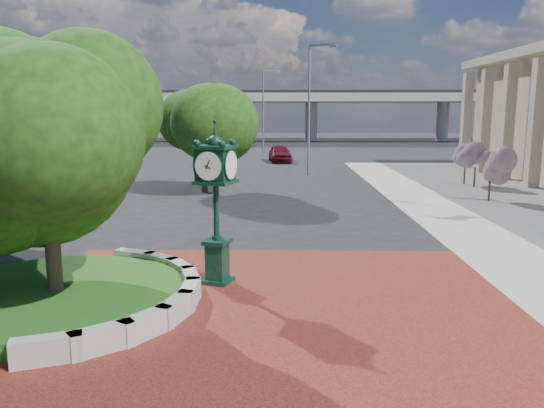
{
  "coord_description": "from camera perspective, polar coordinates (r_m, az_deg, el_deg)",
  "views": [
    {
      "loc": [
        0.36,
        -11.99,
        4.59
      ],
      "look_at": [
        0.13,
        1.5,
        2.21
      ],
      "focal_mm": 35.0,
      "sensor_mm": 36.0,
      "label": 1
    }
  ],
  "objects": [
    {
      "name": "shrub_far",
      "position": [
        35.33,
        20.09,
        4.53
      ],
      "size": [
        1.2,
        1.2,
        2.2
      ],
      "color": "#38281C",
      "rests_on": "ground"
    },
    {
      "name": "parked_car",
      "position": [
        48.41,
        0.85,
        5.48
      ],
      "size": [
        2.34,
        4.75,
        1.56
      ],
      "primitive_type": "imported",
      "rotation": [
        0.0,
        0.0,
        0.11
      ],
      "color": "#4F0B19",
      "rests_on": "ground"
    },
    {
      "name": "planter_wall",
      "position": [
        13.11,
        -12.81,
        -9.51
      ],
      "size": [
        2.96,
        6.77,
        0.54
      ],
      "color": "#9E9B93",
      "rests_on": "ground"
    },
    {
      "name": "shrub_near",
      "position": [
        29.12,
        22.47,
        3.33
      ],
      "size": [
        1.2,
        1.2,
        2.2
      ],
      "color": "#38281C",
      "rests_on": "ground"
    },
    {
      "name": "post_clock",
      "position": [
        13.95,
        -6.03,
        0.76
      ],
      "size": [
        1.09,
        1.09,
        4.31
      ],
      "color": "black",
      "rests_on": "ground"
    },
    {
      "name": "tree_planter",
      "position": [
        13.16,
        -23.18,
        5.42
      ],
      "size": [
        5.2,
        5.2,
        6.33
      ],
      "color": "#38281C",
      "rests_on": "ground"
    },
    {
      "name": "ground",
      "position": [
        12.85,
        -0.72,
        -10.95
      ],
      "size": [
        200.0,
        200.0,
        0.0
      ],
      "primitive_type": "plane",
      "color": "black",
      "rests_on": "ground"
    },
    {
      "name": "overpass",
      "position": [
        82.02,
        0.56,
        11.36
      ],
      "size": [
        90.0,
        12.0,
        7.5
      ],
      "color": "#9E9B93",
      "rests_on": "ground"
    },
    {
      "name": "tree_street",
      "position": [
        30.34,
        -7.37,
        7.36
      ],
      "size": [
        4.4,
        4.4,
        5.45
      ],
      "color": "#38281C",
      "rests_on": "ground"
    },
    {
      "name": "street_lamp_near",
      "position": [
        38.21,
        4.32,
        11.1
      ],
      "size": [
        1.92,
        1.01,
        9.12
      ],
      "color": "slate",
      "rests_on": "ground"
    },
    {
      "name": "grass_bed",
      "position": [
        13.85,
        -22.17,
        -9.26
      ],
      "size": [
        6.1,
        6.1,
        0.4
      ],
      "primitive_type": "cylinder",
      "color": "#144816",
      "rests_on": "ground"
    },
    {
      "name": "shrub_mid",
      "position": [
        34.26,
        21.05,
        4.31
      ],
      "size": [
        1.2,
        1.2,
        2.2
      ],
      "color": "#38281C",
      "rests_on": "ground"
    },
    {
      "name": "plaza",
      "position": [
        11.91,
        -0.86,
        -12.58
      ],
      "size": [
        12.0,
        12.0,
        0.04
      ],
      "primitive_type": "cube",
      "color": "maroon",
      "rests_on": "ground"
    },
    {
      "name": "street_lamp_far",
      "position": [
        56.91,
        -0.74,
        10.55
      ],
      "size": [
        1.96,
        0.48,
        8.77
      ],
      "color": "slate",
      "rests_on": "ground"
    }
  ]
}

